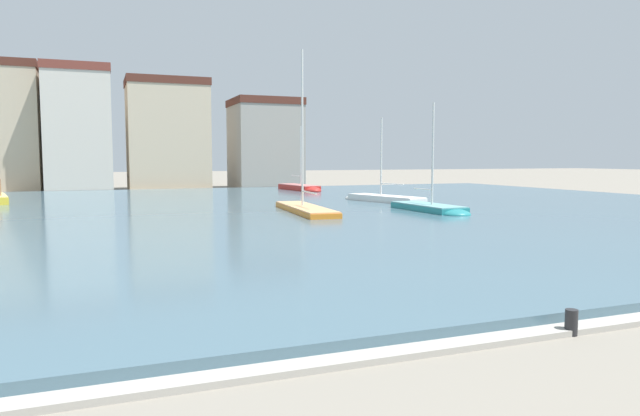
{
  "coord_description": "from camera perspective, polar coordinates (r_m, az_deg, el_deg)",
  "views": [
    {
      "loc": [
        -3.7,
        -0.82,
        3.38
      ],
      "look_at": [
        1.2,
        11.77,
        2.2
      ],
      "focal_mm": 31.96,
      "sensor_mm": 36.0,
      "label": 1
    }
  ],
  "objects": [
    {
      "name": "sailboat_orange",
      "position": [
        33.37,
        -1.85,
        -0.18
      ],
      "size": [
        2.39,
        9.62,
        9.56
      ],
      "color": "orange",
      "rests_on": "ground"
    },
    {
      "name": "townhouse_tall_gabled",
      "position": [
        65.42,
        -29.1,
        7.09
      ],
      "size": [
        6.83,
        6.19,
        12.94
      ],
      "color": "#C6B293",
      "rests_on": "ground"
    },
    {
      "name": "mooring_bollard",
      "position": [
        12.11,
        23.86,
        -10.43
      ],
      "size": [
        0.24,
        0.24,
        0.5
      ],
      "primitive_type": "cylinder",
      "color": "#232326",
      "rests_on": "ground"
    },
    {
      "name": "townhouse_corner_house",
      "position": [
        63.65,
        -15.01,
        7.09
      ],
      "size": [
        8.43,
        6.67,
        11.76
      ],
      "color": "#C6B293",
      "rests_on": "ground"
    },
    {
      "name": "townhouse_wide_warehouse",
      "position": [
        62.96,
        -23.02,
        7.25
      ],
      "size": [
        6.31,
        7.8,
        12.54
      ],
      "color": "beige",
      "rests_on": "ground"
    },
    {
      "name": "harbor_water",
      "position": [
        34.15,
        -14.93,
        -0.58
      ],
      "size": [
        77.9,
        50.42,
        0.32
      ],
      "primitive_type": "cube",
      "color": "#476675",
      "rests_on": "ground"
    },
    {
      "name": "sailboat_white",
      "position": [
        40.88,
        5.94,
        0.79
      ],
      "size": [
        3.43,
        7.57,
        6.24
      ],
      "color": "white",
      "rests_on": "ground"
    },
    {
      "name": "sailboat_teal",
      "position": [
        33.55,
        11.27,
        -0.23
      ],
      "size": [
        2.01,
        6.32,
        6.56
      ],
      "color": "teal",
      "rests_on": "ground"
    },
    {
      "name": "townhouse_end_terrace",
      "position": [
        65.13,
        -5.53,
        6.42
      ],
      "size": [
        7.37,
        7.35,
        10.02
      ],
      "color": "gray",
      "rests_on": "ground"
    },
    {
      "name": "quay_edge_coping",
      "position": [
        9.71,
        2.6,
        -15.02
      ],
      "size": [
        77.9,
        0.5,
        0.12
      ],
      "primitive_type": "cube",
      "color": "#ADA89E",
      "rests_on": "ground"
    },
    {
      "name": "sailboat_red",
      "position": [
        54.56,
        -1.86,
        1.91
      ],
      "size": [
        2.41,
        7.1,
        6.46
      ],
      "color": "red",
      "rests_on": "ground"
    }
  ]
}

